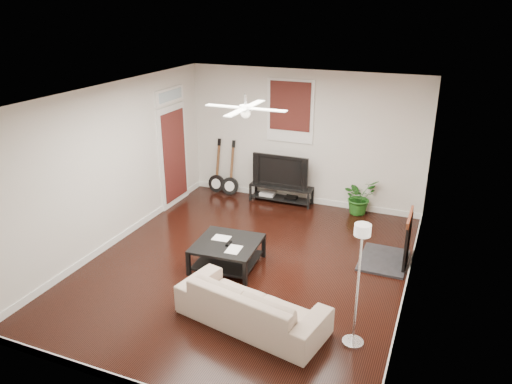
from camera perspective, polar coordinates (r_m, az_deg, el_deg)
room at (r=7.51m, az=-1.16°, el=0.75°), size 5.01×6.01×2.81m
brick_accent at (r=7.90m, az=18.67°, el=0.66°), size 0.02×2.20×2.80m
fireplace at (r=8.28m, az=15.93°, el=-5.16°), size 0.80×1.10×0.92m
window_back at (r=10.13m, az=4.00°, el=9.39°), size 1.00×0.06×1.30m
door_left at (r=10.25m, az=-9.63°, el=5.25°), size 0.08×1.00×2.50m
tv_stand at (r=10.49m, az=2.96°, el=-0.22°), size 1.35×0.36×0.38m
tv at (r=10.32m, az=3.06°, el=2.60°), size 1.21×0.16×0.70m
coffee_table at (r=8.02m, az=-3.35°, el=-7.23°), size 1.07×1.07×0.42m
sofa at (r=6.65m, az=-0.53°, el=-12.91°), size 2.16×1.19×0.60m
floor_lamp at (r=6.13m, az=11.76°, el=-10.71°), size 0.32×0.32×1.67m
potted_plant at (r=10.08m, az=11.94°, el=-0.52°), size 0.85×0.87×0.73m
guitar_left at (r=10.89m, az=-4.68°, el=2.97°), size 0.39×0.28×1.24m
guitar_right at (r=10.71m, az=-3.08°, el=2.70°), size 0.40×0.30×1.24m
ceiling_fan at (r=7.17m, az=-1.23°, el=9.76°), size 1.24×1.24×0.32m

